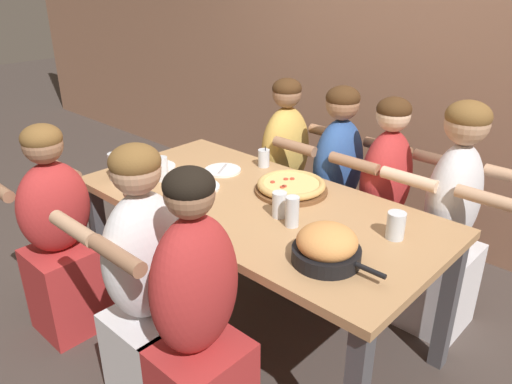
# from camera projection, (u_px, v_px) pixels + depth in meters

# --- Properties ---
(ground_plane) EXTENTS (18.00, 18.00, 0.00)m
(ground_plane) POSITION_uv_depth(u_px,v_px,m) (256.00, 324.00, 2.73)
(ground_plane) COLOR #423833
(ground_plane) RESTS_ON ground
(dining_table) EXTENTS (1.83, 0.91, 0.75)m
(dining_table) POSITION_uv_depth(u_px,v_px,m) (256.00, 217.00, 2.46)
(dining_table) COLOR tan
(dining_table) RESTS_ON ground
(pizza_board_main) EXTENTS (0.37, 0.37, 0.06)m
(pizza_board_main) POSITION_uv_depth(u_px,v_px,m) (291.00, 186.00, 2.51)
(pizza_board_main) COLOR brown
(pizza_board_main) RESTS_ON dining_table
(skillet_bowl) EXTENTS (0.39, 0.27, 0.15)m
(skillet_bowl) POSITION_uv_depth(u_px,v_px,m) (327.00, 246.00, 1.90)
(skillet_bowl) COLOR black
(skillet_bowl) RESTS_ON dining_table
(empty_plate_a) EXTENTS (0.20, 0.20, 0.02)m
(empty_plate_a) POSITION_uv_depth(u_px,v_px,m) (223.00, 170.00, 2.78)
(empty_plate_a) COLOR white
(empty_plate_a) RESTS_ON dining_table
(empty_plate_b) EXTENTS (0.23, 0.23, 0.02)m
(empty_plate_b) POSITION_uv_depth(u_px,v_px,m) (197.00, 187.00, 2.56)
(empty_plate_b) COLOR white
(empty_plate_b) RESTS_ON dining_table
(empty_plate_c) EXTENTS (0.22, 0.22, 0.02)m
(empty_plate_c) POSITION_uv_depth(u_px,v_px,m) (156.00, 167.00, 2.82)
(empty_plate_c) COLOR white
(empty_plate_c) RESTS_ON dining_table
(cocktail_glass_blue) EXTENTS (0.07, 0.07, 0.12)m
(cocktail_glass_blue) POSITION_uv_depth(u_px,v_px,m) (264.00, 159.00, 2.83)
(cocktail_glass_blue) COLOR silver
(cocktail_glass_blue) RESTS_ON dining_table
(drinking_glass_a) EXTENTS (0.07, 0.07, 0.15)m
(drinking_glass_a) POSITION_uv_depth(u_px,v_px,m) (116.00, 168.00, 2.65)
(drinking_glass_a) COLOR silver
(drinking_glass_a) RESTS_ON dining_table
(drinking_glass_b) EXTENTS (0.08, 0.08, 0.12)m
(drinking_glass_b) POSITION_uv_depth(u_px,v_px,m) (396.00, 227.00, 2.08)
(drinking_glass_b) COLOR silver
(drinking_glass_b) RESTS_ON dining_table
(drinking_glass_c) EXTENTS (0.06, 0.06, 0.13)m
(drinking_glass_c) POSITION_uv_depth(u_px,v_px,m) (162.00, 170.00, 2.64)
(drinking_glass_c) COLOR silver
(drinking_glass_c) RESTS_ON dining_table
(drinking_glass_d) EXTENTS (0.07, 0.07, 0.12)m
(drinking_glass_d) POSITION_uv_depth(u_px,v_px,m) (279.00, 206.00, 2.26)
(drinking_glass_d) COLOR silver
(drinking_glass_d) RESTS_ON dining_table
(drinking_glass_e) EXTENTS (0.06, 0.06, 0.14)m
(drinking_glass_e) POSITION_uv_depth(u_px,v_px,m) (292.00, 212.00, 2.17)
(drinking_glass_e) COLOR silver
(drinking_glass_e) RESTS_ON dining_table
(diner_far_center) EXTENTS (0.51, 0.40, 1.20)m
(diner_far_center) POSITION_uv_depth(u_px,v_px,m) (336.00, 197.00, 2.94)
(diner_far_center) COLOR #2D5193
(diner_far_center) RESTS_ON ground
(diner_near_center) EXTENTS (0.51, 0.40, 1.22)m
(diner_near_center) POSITION_uv_depth(u_px,v_px,m) (149.00, 297.00, 2.04)
(diner_near_center) COLOR silver
(diner_near_center) RESTS_ON ground
(diner_near_left) EXTENTS (0.51, 0.40, 1.13)m
(diner_near_left) POSITION_uv_depth(u_px,v_px,m) (60.00, 242.00, 2.52)
(diner_near_left) COLOR #B22D2D
(diner_near_left) RESTS_ON ground
(diner_far_midright) EXTENTS (0.51, 0.40, 1.19)m
(diner_far_midright) POSITION_uv_depth(u_px,v_px,m) (382.00, 214.00, 2.75)
(diner_far_midright) COLOR #B22D2D
(diner_far_midright) RESTS_ON ground
(diner_near_midright) EXTENTS (0.51, 0.40, 1.21)m
(diner_near_midright) POSITION_uv_depth(u_px,v_px,m) (197.00, 333.00, 1.86)
(diner_near_midright) COLOR #B22D2D
(diner_near_midright) RESTS_ON ground
(diner_far_midleft) EXTENTS (0.51, 0.40, 1.19)m
(diner_far_midleft) POSITION_uv_depth(u_px,v_px,m) (285.00, 180.00, 3.19)
(diner_far_midleft) COLOR gold
(diner_far_midleft) RESTS_ON ground
(diner_far_right) EXTENTS (0.51, 0.40, 1.24)m
(diner_far_right) POSITION_uv_depth(u_px,v_px,m) (449.00, 230.00, 2.51)
(diner_far_right) COLOR silver
(diner_far_right) RESTS_ON ground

